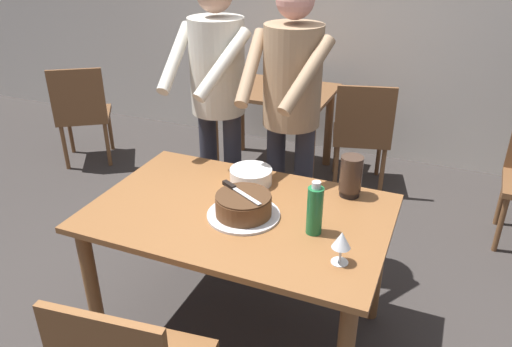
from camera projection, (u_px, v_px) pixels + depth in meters
name	position (u px, v px, depth m)	size (l,w,h in m)	color
ground_plane	(241.00, 329.00, 2.67)	(14.00, 14.00, 0.00)	#383330
back_wall	(364.00, 4.00, 4.21)	(10.00, 0.12, 2.70)	silver
main_dining_table	(240.00, 231.00, 2.38)	(1.40, 0.90, 0.75)	brown
cake_on_platter	(243.00, 206.00, 2.26)	(0.34, 0.34, 0.11)	silver
cake_knife	(234.00, 188.00, 2.28)	(0.25, 0.15, 0.02)	silver
plate_stack	(251.00, 176.00, 2.56)	(0.22, 0.22, 0.08)	white
wine_glass_near	(341.00, 241.00, 1.92)	(0.08, 0.08, 0.14)	silver
water_bottle	(315.00, 210.00, 2.11)	(0.07, 0.07, 0.25)	#1E6B38
hurricane_lamp	(351.00, 176.00, 2.41)	(0.11, 0.11, 0.21)	black
person_cutting_cake	(291.00, 103.00, 2.72)	(0.47, 0.56, 1.72)	#2D2D38
person_standing_beside	(217.00, 92.00, 2.91)	(0.46, 0.57, 1.72)	#2D2D38
background_table	(273.00, 107.00, 4.17)	(1.00, 0.70, 0.74)	brown
background_chair_1	(362.00, 132.00, 3.90)	(0.53, 0.53, 0.90)	brown
background_chair_2	(83.00, 111.00, 4.33)	(0.61, 0.61, 0.90)	brown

